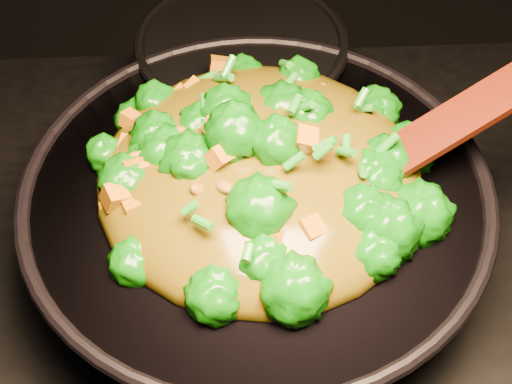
{
  "coord_description": "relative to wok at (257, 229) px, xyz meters",
  "views": [
    {
      "loc": [
        0.09,
        -0.35,
        1.56
      ],
      "look_at": [
        0.11,
        0.12,
        1.0
      ],
      "focal_mm": 55.0,
      "sensor_mm": 36.0,
      "label": 1
    }
  ],
  "objects": [
    {
      "name": "wok",
      "position": [
        0.0,
        0.0,
        0.0
      ],
      "size": [
        0.48,
        0.48,
        0.12
      ],
      "primitive_type": null,
      "rotation": [
        0.0,
        0.0,
        0.14
      ],
      "color": "black",
      "rests_on": "stovetop"
    },
    {
      "name": "stir_fry",
      "position": [
        0.0,
        0.01,
        0.11
      ],
      "size": [
        0.33,
        0.33,
        0.1
      ],
      "primitive_type": null,
      "rotation": [
        0.0,
        0.0,
        -0.11
      ],
      "color": "#106F07",
      "rests_on": "wok"
    },
    {
      "name": "spatula",
      "position": [
        0.15,
        0.01,
        0.1
      ],
      "size": [
        0.26,
        0.13,
        0.11
      ],
      "primitive_type": "cube",
      "rotation": [
        0.0,
        -0.38,
        0.35
      ],
      "color": "#3D1705",
      "rests_on": "wok"
    },
    {
      "name": "back_pot",
      "position": [
        -0.01,
        0.21,
        0.0
      ],
      "size": [
        0.29,
        0.29,
        0.13
      ],
      "primitive_type": "cylinder",
      "rotation": [
        0.0,
        0.0,
        0.38
      ],
      "color": "black",
      "rests_on": "stovetop"
    }
  ]
}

